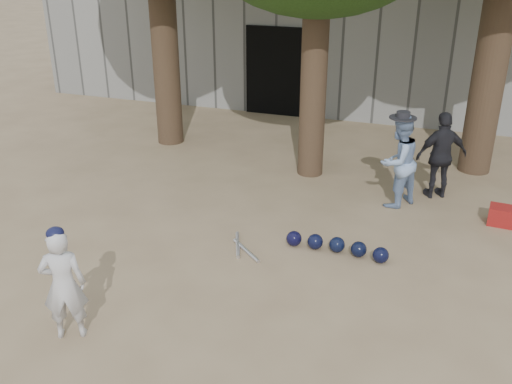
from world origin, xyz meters
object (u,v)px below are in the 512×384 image
at_px(boy_player, 63,285).
at_px(spectator_dark, 441,155).
at_px(red_bag, 503,216).
at_px(spectator_blue, 398,162).

xyz_separation_m(boy_player, spectator_dark, (3.77, 5.36, 0.09)).
distance_m(boy_player, red_bag, 6.66).
bearing_deg(boy_player, spectator_dark, -153.36).
bearing_deg(red_bag, spectator_dark, 143.09).
relative_size(spectator_dark, red_bag, 3.64).
distance_m(spectator_dark, red_bag, 1.44).
xyz_separation_m(spectator_blue, red_bag, (1.71, -0.19, -0.63)).
height_order(boy_player, spectator_dark, spectator_dark).
distance_m(spectator_blue, red_bag, 1.83).
xyz_separation_m(spectator_dark, red_bag, (1.04, -0.78, -0.61)).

